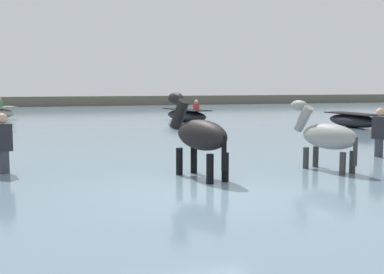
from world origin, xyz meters
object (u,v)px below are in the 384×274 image
Objects in this scene: horse_trailing_black at (199,137)px; person_wading_close at (379,139)px; boat_mid_outer at (186,115)px; channel_buoy at (384,129)px; boat_far_offshore at (353,120)px; person_spectator_far at (4,152)px; horse_lead_grey at (326,138)px.

horse_trailing_black is 5.13m from person_wading_close.
boat_mid_outer is 4.08× the size of channel_buoy.
boat_far_offshore is (9.48, 8.29, -0.47)m from horse_trailing_black.
person_spectator_far is at bearing -121.60° from boat_mid_outer.
channel_buoy is (-0.75, -2.79, -0.10)m from boat_far_offshore.
channel_buoy is (12.29, 3.94, -0.23)m from person_spectator_far.
boat_mid_outer is at bearing 95.90° from person_wading_close.
horse_lead_grey is 1.14× the size of person_spectator_far.
boat_far_offshore is 1.84× the size of person_wading_close.
boat_mid_outer is (-5.76, 5.10, 0.02)m from boat_far_offshore.
person_wading_close is 5.75m from channel_buoy.
person_spectator_far is (-6.28, 1.61, -0.23)m from horse_lead_grey.
boat_mid_outer is (3.72, 13.38, -0.46)m from horse_trailing_black.
horse_trailing_black reaches higher than person_spectator_far.
person_wading_close reaches higher than channel_buoy.
horse_trailing_black is 0.58× the size of boat_mid_outer.
channel_buoy is at bearing 49.35° from person_wading_close.
horse_lead_grey is 2.16× the size of channel_buoy.
boat_far_offshore is 14.68m from person_spectator_far.
person_spectator_far is 8.56m from person_wading_close.
channel_buoy is (3.74, 4.36, -0.23)m from person_wading_close.
horse_trailing_black reaches higher than boat_far_offshore.
person_wading_close is (8.55, -0.41, 0.00)m from person_spectator_far.
person_spectator_far is at bearing 165.62° from horse_lead_grey.
person_wading_close is (2.27, 1.20, -0.23)m from horse_lead_grey.
boat_mid_outer is 9.34m from channel_buoy.
person_spectator_far reaches higher than boat_far_offshore.
person_wading_close is at bearing -122.16° from boat_far_offshore.
boat_mid_outer reaches higher than channel_buoy.
horse_lead_grey reaches higher than boat_far_offshore.
horse_lead_grey is 6.48m from person_spectator_far.
horse_trailing_black reaches higher than boat_mid_outer.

